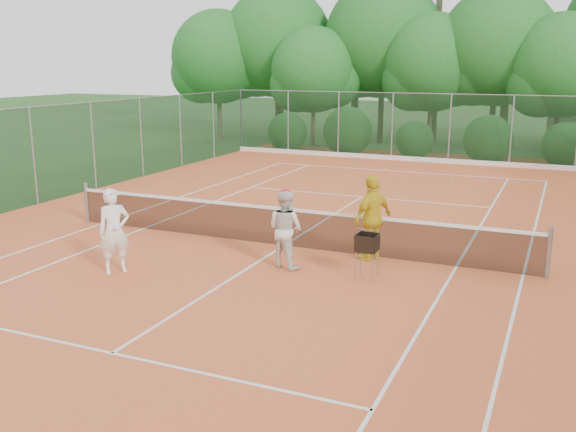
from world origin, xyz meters
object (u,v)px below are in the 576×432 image
object	(u,v)px
player_center_grp	(286,229)
player_yellow	(373,218)
player_white	(114,231)
ball_hopper	(367,243)

from	to	relation	value
player_center_grp	player_yellow	bearing A→B (deg)	39.32
player_center_grp	player_yellow	world-z (taller)	player_yellow
player_white	player_yellow	world-z (taller)	player_yellow
player_white	ball_hopper	bearing A→B (deg)	-30.98
player_center_grp	ball_hopper	world-z (taller)	player_center_grp
player_center_grp	ball_hopper	bearing A→B (deg)	-1.86
player_white	player_yellow	bearing A→B (deg)	-16.97
player_yellow	ball_hopper	world-z (taller)	player_yellow
player_white	ball_hopper	xyz separation A→B (m)	(4.97, 1.71, -0.15)
player_white	player_center_grp	bearing A→B (deg)	-20.50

